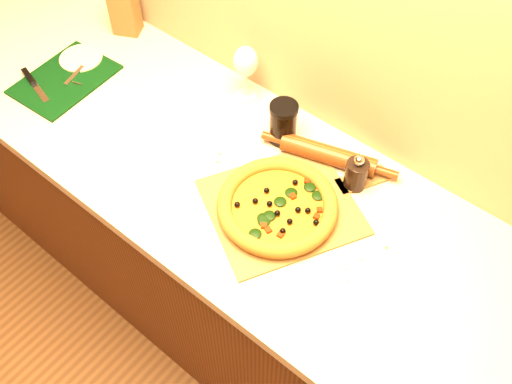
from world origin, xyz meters
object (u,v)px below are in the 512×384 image
(wine_glass, at_px, (246,63))
(side_plate, at_px, (81,59))
(pepper_grinder, at_px, (356,174))
(pizza_peel, at_px, (287,205))
(rolling_pin, at_px, (328,155))
(pizza, at_px, (277,206))
(cutting_board, at_px, (64,79))
(dark_jar, at_px, (283,123))

(wine_glass, relative_size, side_plate, 1.33)
(pepper_grinder, height_order, wine_glass, wine_glass)
(pizza_peel, xyz_separation_m, pepper_grinder, (0.10, 0.18, 0.04))
(pizza_peel, bearing_deg, rolling_pin, 120.44)
(side_plate, bearing_deg, pizza, -4.81)
(pepper_grinder, relative_size, side_plate, 0.84)
(cutting_board, height_order, pepper_grinder, pepper_grinder)
(pepper_grinder, height_order, dark_jar, dark_jar)
(pepper_grinder, relative_size, dark_jar, 0.89)
(pizza_peel, bearing_deg, pizza, -73.66)
(pizza_peel, height_order, pizza, pizza)
(pizza_peel, xyz_separation_m, pizza, (-0.01, -0.03, 0.02))
(pepper_grinder, bearing_deg, dark_jar, 177.50)
(dark_jar, relative_size, side_plate, 0.94)
(pizza, bearing_deg, cutting_board, -178.26)
(rolling_pin, relative_size, wine_glass, 2.09)
(cutting_board, relative_size, wine_glass, 1.73)
(rolling_pin, height_order, wine_glass, wine_glass)
(cutting_board, xyz_separation_m, pepper_grinder, (0.96, 0.24, 0.04))
(wine_glass, relative_size, dark_jar, 1.41)
(wine_glass, distance_m, side_plate, 0.59)
(cutting_board, distance_m, wine_glass, 0.61)
(side_plate, bearing_deg, wine_glass, 22.17)
(pepper_grinder, xyz_separation_m, rolling_pin, (-0.11, 0.02, -0.02))
(pizza, xyz_separation_m, side_plate, (-0.89, 0.07, -0.02))
(cutting_board, xyz_separation_m, side_plate, (-0.03, 0.10, 0.00))
(pizza_peel, bearing_deg, wine_glass, 173.00)
(rolling_pin, bearing_deg, dark_jar, -175.19)
(cutting_board, bearing_deg, rolling_pin, 13.30)
(dark_jar, bearing_deg, side_plate, -168.77)
(pizza, relative_size, cutting_board, 0.99)
(pizza, bearing_deg, pepper_grinder, 62.75)
(wine_glass, distance_m, dark_jar, 0.22)
(side_plate, bearing_deg, pizza_peel, -2.63)
(rolling_pin, bearing_deg, pepper_grinder, -12.88)
(dark_jar, bearing_deg, rolling_pin, 4.81)
(rolling_pin, height_order, side_plate, rolling_pin)
(dark_jar, bearing_deg, pepper_grinder, -2.50)
(rolling_pin, distance_m, dark_jar, 0.16)
(pepper_grinder, height_order, rolling_pin, pepper_grinder)
(rolling_pin, xyz_separation_m, side_plate, (-0.89, -0.16, -0.02))
(rolling_pin, bearing_deg, cutting_board, -163.15)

